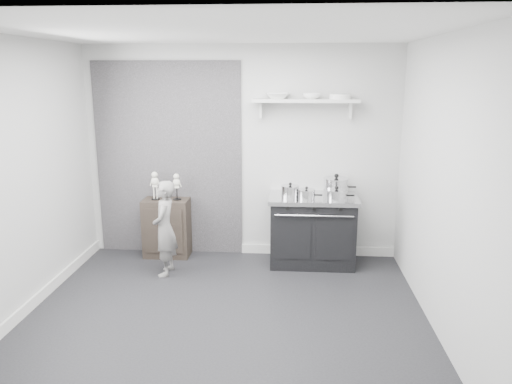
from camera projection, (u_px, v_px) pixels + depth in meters
ground at (225, 315)px, 4.96m from camera, size 4.00×4.00×0.00m
room_shell at (215, 150)px, 4.73m from camera, size 4.02×3.62×2.71m
wall_shelf at (306, 102)px, 6.06m from camera, size 1.30×0.26×0.24m
stove at (312, 230)px, 6.23m from camera, size 1.09×0.68×0.87m
side_cabinet at (167, 228)px, 6.50m from camera, size 0.59×0.34×0.76m
child at (165, 228)px, 5.86m from camera, size 0.28×0.42×1.14m
pot_front_left at (290, 191)px, 6.06m from camera, size 0.31×0.22×0.18m
pot_back_right at (336, 186)px, 6.20m from camera, size 0.40×0.32×0.26m
pot_front_right at (337, 195)px, 5.95m from camera, size 0.34×0.25×0.17m
pot_front_center at (306, 194)px, 5.97m from camera, size 0.30×0.21×0.16m
skeleton_full at (155, 184)px, 6.37m from camera, size 0.12×0.08×0.42m
skeleton_torso at (177, 185)px, 6.35m from camera, size 0.11×0.07×0.39m
bowl_large at (278, 96)px, 6.06m from camera, size 0.29×0.29×0.07m
bowl_small at (312, 96)px, 6.03m from camera, size 0.22×0.22×0.07m
plate_stack at (340, 97)px, 6.01m from camera, size 0.26×0.26×0.06m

